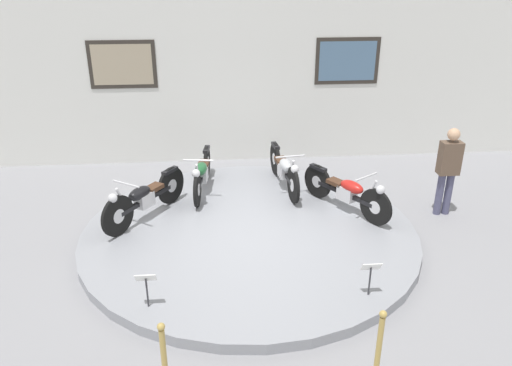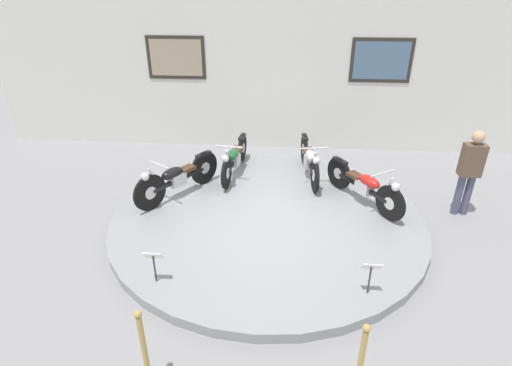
% 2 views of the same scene
% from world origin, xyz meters
% --- Properties ---
extents(ground_plane, '(60.00, 60.00, 0.00)m').
position_xyz_m(ground_plane, '(0.00, 0.00, 0.00)').
color(ground_plane, gray).
extents(display_platform, '(5.48, 5.48, 0.16)m').
position_xyz_m(display_platform, '(0.00, 0.00, 0.08)').
color(display_platform, gray).
rests_on(display_platform, ground_plane).
extents(back_wall, '(14.00, 0.22, 4.02)m').
position_xyz_m(back_wall, '(0.00, 3.65, 2.01)').
color(back_wall, silver).
rests_on(back_wall, ground_plane).
extents(motorcycle_black, '(1.19, 1.71, 0.82)m').
position_xyz_m(motorcycle_black, '(-1.74, 0.51, 0.56)').
color(motorcycle_black, black).
rests_on(motorcycle_black, display_platform).
extents(motorcycle_green, '(0.54, 1.97, 0.79)m').
position_xyz_m(motorcycle_green, '(-0.79, 1.56, 0.54)').
color(motorcycle_green, black).
rests_on(motorcycle_green, display_platform).
extents(motorcycle_silver, '(0.54, 2.01, 0.81)m').
position_xyz_m(motorcycle_silver, '(0.79, 1.56, 0.55)').
color(motorcycle_silver, black).
rests_on(motorcycle_silver, display_platform).
extents(motorcycle_red, '(1.15, 1.68, 0.79)m').
position_xyz_m(motorcycle_red, '(1.74, 0.50, 0.54)').
color(motorcycle_red, black).
rests_on(motorcycle_red, display_platform).
extents(info_placard_front_left, '(0.26, 0.11, 0.51)m').
position_xyz_m(info_placard_front_left, '(-1.44, -1.91, 0.52)').
color(info_placard_front_left, '#333338').
rests_on(info_placard_front_left, display_platform).
extents(info_placard_front_centre, '(0.26, 0.11, 0.51)m').
position_xyz_m(info_placard_front_centre, '(1.44, -1.91, 0.52)').
color(info_placard_front_centre, '#333338').
rests_on(info_placard_front_centre, display_platform).
extents(visitor_standing, '(0.36, 0.22, 1.61)m').
position_xyz_m(visitor_standing, '(3.52, 0.54, 0.91)').
color(visitor_standing, '#4C4C6B').
rests_on(visitor_standing, ground_plane).
extents(stanchion_post_right_of_entry, '(0.28, 0.28, 1.02)m').
position_xyz_m(stanchion_post_right_of_entry, '(1.09, -3.32, 0.34)').
color(stanchion_post_right_of_entry, tan).
rests_on(stanchion_post_right_of_entry, ground_plane).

